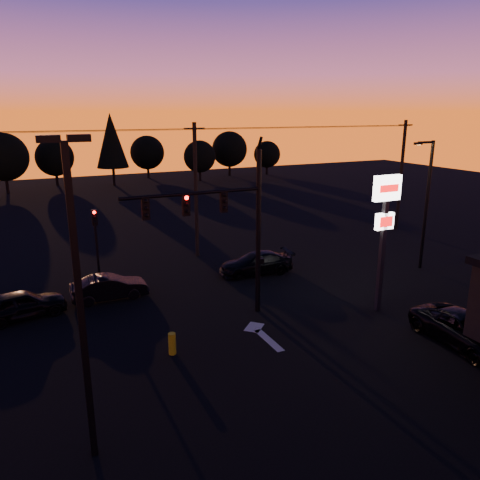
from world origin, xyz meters
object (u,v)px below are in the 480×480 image
(pylon_sign, at_px, (385,215))
(streetlight, at_px, (426,200))
(car_mid, at_px, (110,287))
(car_left, at_px, (22,304))
(secondary_signal, at_px, (96,235))
(parking_lot_light, at_px, (78,285))
(car_right, at_px, (256,263))
(suv_parked, at_px, (466,330))
(bollard, at_px, (172,344))
(traffic_signal_mast, at_px, (228,218))

(pylon_sign, height_order, streetlight, streetlight)
(car_mid, bearing_deg, car_left, 98.88)
(secondary_signal, relative_size, parking_lot_light, 0.48)
(parking_lot_light, xyz_separation_m, pylon_sign, (14.50, 4.50, -0.36))
(car_right, bearing_deg, streetlight, 76.36)
(car_mid, distance_m, suv_parked, 17.32)
(streetlight, bearing_deg, pylon_sign, -149.92)
(parking_lot_light, xyz_separation_m, bollard, (3.83, 4.66, -4.81))
(traffic_signal_mast, relative_size, suv_parked, 1.75)
(car_mid, bearing_deg, secondary_signal, 2.72)
(parking_lot_light, bearing_deg, car_mid, 77.52)
(secondary_signal, relative_size, streetlight, 0.54)
(parking_lot_light, height_order, car_right, parking_lot_light)
(parking_lot_light, bearing_deg, suv_parked, 0.26)
(car_left, height_order, suv_parked, car_left)
(streetlight, distance_m, bollard, 18.42)
(traffic_signal_mast, bearing_deg, car_mid, 135.28)
(pylon_sign, height_order, suv_parked, pylon_sign)
(streetlight, bearing_deg, car_mid, 170.21)
(secondary_signal, relative_size, car_mid, 1.10)
(secondary_signal, xyz_separation_m, parking_lot_light, (-2.50, -14.49, 2.41))
(traffic_signal_mast, distance_m, car_right, 7.77)
(secondary_signal, bearing_deg, pylon_sign, -39.77)
(bollard, relative_size, car_mid, 0.23)
(traffic_signal_mast, height_order, car_mid, traffic_signal_mast)
(car_left, bearing_deg, secondary_signal, -62.28)
(traffic_signal_mast, relative_size, streetlight, 1.07)
(streetlight, xyz_separation_m, car_right, (-9.91, 3.52, -3.76))
(traffic_signal_mast, distance_m, car_mid, 8.00)
(bollard, bearing_deg, streetlight, 12.32)
(secondary_signal, bearing_deg, bollard, -82.28)
(traffic_signal_mast, height_order, car_right, traffic_signal_mast)
(pylon_sign, height_order, car_left, pylon_sign)
(suv_parked, bearing_deg, pylon_sign, 104.37)
(bollard, bearing_deg, car_right, 43.83)
(traffic_signal_mast, bearing_deg, car_right, 50.83)
(pylon_sign, relative_size, suv_parked, 1.38)
(traffic_signal_mast, bearing_deg, car_left, 155.48)
(secondary_signal, xyz_separation_m, car_right, (9.00, -2.46, -2.20))
(secondary_signal, bearing_deg, car_left, -141.14)
(parking_lot_light, relative_size, suv_parked, 1.86)
(streetlight, bearing_deg, suv_parked, -125.49)
(secondary_signal, distance_m, streetlight, 19.89)
(parking_lot_light, bearing_deg, car_left, 98.51)
(streetlight, height_order, car_mid, streetlight)
(traffic_signal_mast, distance_m, bollard, 6.18)
(secondary_signal, bearing_deg, parking_lot_light, -99.79)
(parking_lot_light, height_order, suv_parked, parking_lot_light)
(secondary_signal, relative_size, pylon_sign, 0.64)
(secondary_signal, xyz_separation_m, car_mid, (0.10, -2.74, -2.21))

